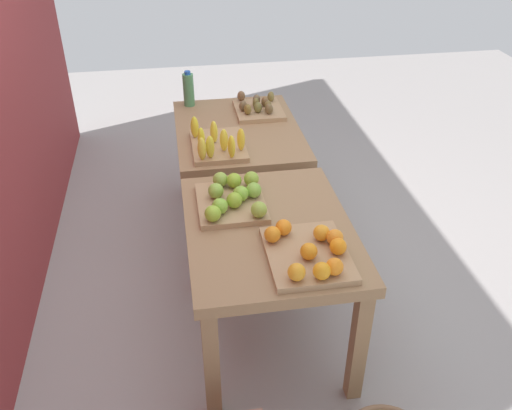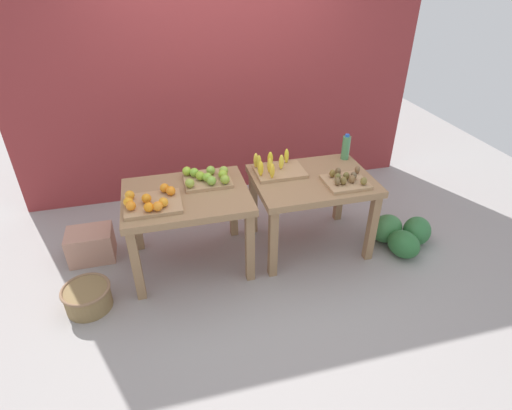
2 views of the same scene
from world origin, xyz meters
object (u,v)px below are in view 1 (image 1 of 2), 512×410
apple_bin (233,198)px  water_bottle (189,89)px  orange_bin (309,252)px  watermelon_pile (254,148)px  display_table_right (238,143)px  banana_crate (217,144)px  display_table_left (269,243)px  kiwi_bin (258,108)px

apple_bin → water_bottle: (1.35, 0.14, 0.07)m
orange_bin → watermelon_pile: (2.26, -0.12, -0.64)m
display_table_right → banana_crate: (-0.29, 0.16, 0.15)m
display_table_left → water_bottle: water_bottle is taller
banana_crate → display_table_left: bearing=-168.8°
banana_crate → kiwi_bin: 0.62m
banana_crate → watermelon_pile: banana_crate is taller
display_table_right → water_bottle: size_ratio=4.17×
display_table_right → orange_bin: orange_bin is taller
apple_bin → orange_bin: bearing=-150.1°
orange_bin → water_bottle: size_ratio=1.81×
orange_bin → apple_bin: apple_bin is taller
kiwi_bin → water_bottle: size_ratio=1.47×
display_table_left → orange_bin: orange_bin is taller
display_table_left → watermelon_pile: (1.98, -0.24, -0.49)m
display_table_left → watermelon_pile: display_table_left is taller
apple_bin → water_bottle: water_bottle is taller
orange_bin → apple_bin: size_ratio=1.10×
kiwi_bin → orange_bin: bearing=178.4°
display_table_right → orange_bin: (-1.40, -0.13, 0.15)m
water_bottle → watermelon_pile: water_bottle is taller
display_table_right → watermelon_pile: 1.02m
apple_bin → kiwi_bin: 1.19m
display_table_left → banana_crate: size_ratio=2.35×
display_table_left → kiwi_bin: kiwi_bin is taller
kiwi_bin → water_bottle: bearing=65.9°
display_table_right → kiwi_bin: bearing=-37.2°
display_table_left → watermelon_pile: size_ratio=1.53×
apple_bin → water_bottle: 1.36m
display_table_right → apple_bin: 0.94m
kiwi_bin → water_bottle: (0.21, 0.46, 0.08)m
orange_bin → apple_bin: bearing=29.9°
display_table_left → banana_crate: 0.86m
display_table_left → water_bottle: 1.60m
orange_bin → banana_crate: 1.15m
orange_bin → watermelon_pile: orange_bin is taller
kiwi_bin → watermelon_pile: 0.90m
display_table_left → water_bottle: (1.56, 0.29, 0.22)m
apple_bin → kiwi_bin: size_ratio=1.12×
display_table_right → kiwi_bin: kiwi_bin is taller
display_table_left → orange_bin: bearing=-155.2°
display_table_left → banana_crate: bearing=11.2°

